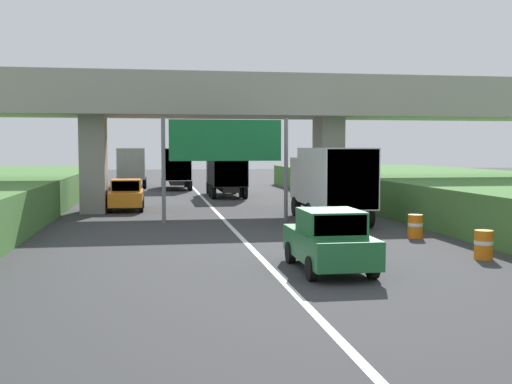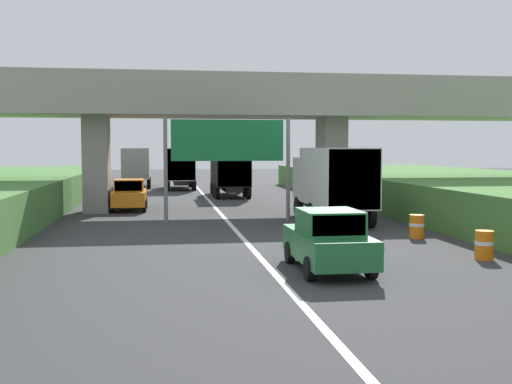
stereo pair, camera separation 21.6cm
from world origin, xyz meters
name	(u,v)px [view 1 (the left image)]	position (x,y,z in m)	size (l,w,h in m)	color
lane_centre_stripe	(228,224)	(0.00, 25.47, 0.00)	(0.20, 90.95, 0.01)	white
overpass_bridge	(214,111)	(0.00, 31.84, 5.48)	(40.00, 4.80, 7.33)	#9E998E
overhead_highway_sign	(226,146)	(0.00, 26.31, 3.51)	(5.88, 0.18, 4.83)	slate
truck_white	(330,180)	(4.77, 25.54, 1.93)	(2.44, 7.30, 3.44)	black
truck_silver	(176,166)	(-1.51, 50.42, 1.93)	(2.44, 7.30, 3.44)	black
truck_red	(132,165)	(-5.22, 53.21, 1.93)	(2.44, 7.30, 3.44)	black
truck_black	(226,169)	(1.71, 41.71, 1.93)	(2.44, 7.30, 3.44)	black
car_green	(329,240)	(1.55, 14.30, 0.86)	(1.86, 4.10, 1.72)	#236B38
car_orange	(127,195)	(-4.80, 32.56, 0.86)	(1.86, 4.10, 1.72)	orange
construction_barrel_2	(484,245)	(6.73, 15.27, 0.46)	(0.57, 0.57, 0.90)	orange
construction_barrel_3	(415,226)	(6.54, 19.93, 0.46)	(0.57, 0.57, 0.90)	orange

